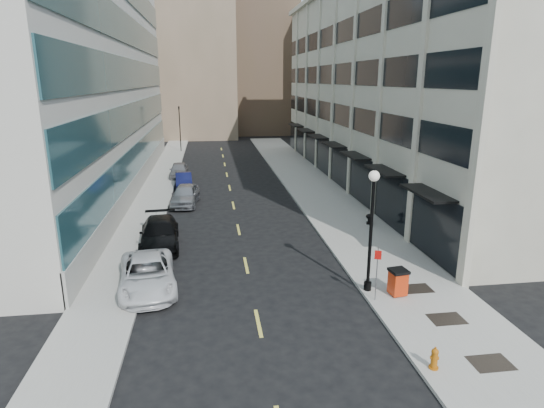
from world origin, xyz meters
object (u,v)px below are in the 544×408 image
object	(u,v)px
car_black_pickup	(160,233)
car_silver_sedan	(185,195)
car_white_van	(147,274)
urn_planter	(370,218)
fire_hydrant	(434,358)
sign_post	(377,266)
traffic_signal	(179,109)
car_grey_sedan	(179,170)
trash_bin	(398,281)
car_blue_sedan	(184,180)
lamppost	(372,220)

from	to	relation	value
car_black_pickup	car_silver_sedan	size ratio (longest dim) A/B	1.14
car_white_van	urn_planter	size ratio (longest dim) A/B	7.77
fire_hydrant	sign_post	xyz separation A→B (m)	(-0.21, 4.99, 1.21)
traffic_signal	car_grey_sedan	size ratio (longest dim) A/B	1.60
trash_bin	traffic_signal	bearing A→B (deg)	97.08
traffic_signal	sign_post	size ratio (longest dim) A/B	2.80
fire_hydrant	traffic_signal	bearing A→B (deg)	121.54
car_silver_sedan	car_blue_sedan	distance (m)	6.02
traffic_signal	lamppost	world-z (taller)	traffic_signal
car_silver_sedan	sign_post	bearing A→B (deg)	-57.03
traffic_signal	lamppost	xyz separation A→B (m)	(10.80, -44.00, -2.19)
car_black_pickup	car_silver_sedan	distance (m)	9.16
car_blue_sedan	lamppost	distance (m)	24.71
car_silver_sedan	trash_bin	xyz separation A→B (m)	(10.17, -17.32, -0.00)
lamppost	sign_post	size ratio (longest dim) A/B	2.31
car_white_van	car_grey_sedan	distance (m)	25.45
car_blue_sedan	trash_bin	xyz separation A→B (m)	(10.58, -23.32, 0.14)
sign_post	car_blue_sedan	bearing A→B (deg)	135.79
car_white_van	sign_post	xyz separation A→B (m)	(10.10, -2.80, 1.00)
car_black_pickup	urn_planter	xyz separation A→B (m)	(13.59, 1.98, -0.22)
car_white_van	car_grey_sedan	world-z (taller)	car_white_van
fire_hydrant	lamppost	size ratio (longest dim) A/B	0.14
car_blue_sedan	fire_hydrant	size ratio (longest dim) A/B	5.11
car_grey_sedan	car_blue_sedan	bearing A→B (deg)	-81.27
traffic_signal	car_blue_sedan	world-z (taller)	traffic_signal
car_black_pickup	lamppost	bearing A→B (deg)	-40.67
fire_hydrant	trash_bin	bearing A→B (deg)	99.02
traffic_signal	car_white_van	world-z (taller)	traffic_signal
car_silver_sedan	urn_planter	size ratio (longest dim) A/B	6.85
car_black_pickup	car_grey_sedan	world-z (taller)	car_black_pickup
car_white_van	trash_bin	world-z (taller)	car_white_van
car_silver_sedan	car_blue_sedan	size ratio (longest dim) A/B	1.17
car_blue_sedan	car_grey_sedan	size ratio (longest dim) A/B	0.94
traffic_signal	car_black_pickup	world-z (taller)	traffic_signal
car_blue_sedan	car_grey_sedan	bearing A→B (deg)	94.36
car_grey_sedan	urn_planter	size ratio (longest dim) A/B	6.28
car_white_van	sign_post	distance (m)	10.53
car_grey_sedan	urn_planter	bearing A→B (deg)	-52.22
car_blue_sedan	sign_post	xyz separation A→B (m)	(9.42, -23.67, 1.07)
car_white_van	urn_planter	world-z (taller)	car_white_van
trash_bin	sign_post	xyz separation A→B (m)	(-1.16, -0.36, 0.94)
lamppost	urn_planter	size ratio (longest dim) A/B	8.25
fire_hydrant	lamppost	bearing A→B (deg)	111.11
car_blue_sedan	car_grey_sedan	world-z (taller)	car_grey_sedan
car_grey_sedan	sign_post	xyz separation A→B (m)	(10.10, -28.25, 1.00)
car_white_van	trash_bin	size ratio (longest dim) A/B	4.41
car_blue_sedan	lamppost	xyz separation A→B (m)	(9.42, -22.66, 2.85)
traffic_signal	fire_hydrant	distance (m)	51.46
trash_bin	lamppost	world-z (taller)	lamppost
traffic_signal	urn_planter	xyz separation A→B (m)	(14.29, -34.45, -5.14)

